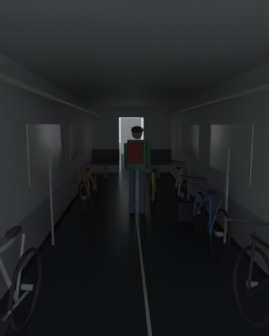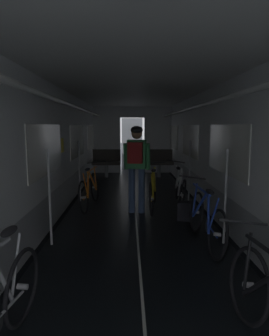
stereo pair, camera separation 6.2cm
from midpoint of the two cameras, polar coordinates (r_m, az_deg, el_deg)
train_car_shell at (r=5.71m, az=0.02°, el=7.72°), size 3.14×12.34×2.57m
bench_seat_far_left at (r=10.27m, az=-5.73°, el=1.43°), size 0.98×0.51×0.95m
bench_seat_far_right at (r=10.30m, az=4.31°, el=1.47°), size 0.98×0.51×0.95m
bicycle_blue at (r=4.54m, az=13.27°, el=-9.42°), size 0.44×1.69×0.96m
bicycle_orange at (r=6.44m, az=-8.81°, el=-4.14°), size 0.47×1.69×0.95m
bicycle_white at (r=6.66m, az=8.48°, el=-3.75°), size 0.44×1.70×0.96m
person_cyclist_aisle at (r=5.86m, az=0.17°, el=1.59°), size 0.56×0.44×1.73m
bicycle_yellow_in_aisle at (r=6.25m, az=3.30°, el=-4.42°), size 0.48×1.69×0.95m
backpack_on_floor at (r=5.65m, az=9.39°, el=-8.09°), size 0.30×0.25×0.34m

